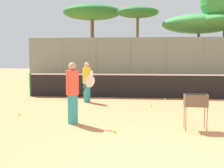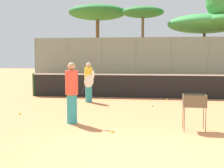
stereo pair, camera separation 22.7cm
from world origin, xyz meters
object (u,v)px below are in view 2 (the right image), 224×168
object	(u,v)px
player_white_outfit	(89,82)
parked_car	(201,68)
player_red_cap	(72,92)
tennis_net	(152,86)
ball_cart	(194,104)

from	to	relation	value
player_white_outfit	parked_car	size ratio (longest dim) A/B	0.38
player_white_outfit	player_red_cap	xyz separation A→B (m)	(0.39, -4.01, 0.04)
tennis_net	player_red_cap	size ratio (longest dim) A/B	6.59
player_white_outfit	parked_car	distance (m)	21.34
player_white_outfit	ball_cart	size ratio (longest dim) A/B	1.78
ball_cart	parked_car	world-z (taller)	parked_car
player_red_cap	player_white_outfit	bearing A→B (deg)	112.03
tennis_net	player_white_outfit	size ratio (longest dim) A/B	6.88
tennis_net	parked_car	world-z (taller)	parked_car
tennis_net	ball_cart	distance (m)	6.08
player_red_cap	tennis_net	bearing A→B (deg)	85.61
parked_car	player_white_outfit	bearing A→B (deg)	-109.92
player_white_outfit	player_red_cap	size ratio (longest dim) A/B	0.96
parked_car	player_red_cap	bearing A→B (deg)	-105.96
player_red_cap	ball_cart	world-z (taller)	player_red_cap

